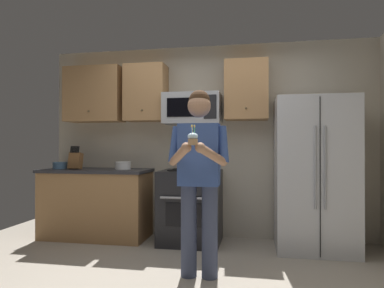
{
  "coord_description": "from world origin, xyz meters",
  "views": [
    {
      "loc": [
        0.65,
        -2.91,
        1.23
      ],
      "look_at": [
        0.07,
        0.25,
        1.25
      ],
      "focal_mm": 31.88,
      "sensor_mm": 36.0,
      "label": 1
    }
  ],
  "objects": [
    {
      "name": "cabinet_row_upper",
      "position": [
        -0.72,
        1.53,
        1.95
      ],
      "size": [
        2.78,
        0.36,
        0.76
      ],
      "color": "#9E7247"
    },
    {
      "name": "wall_back",
      "position": [
        0.0,
        1.75,
        1.3
      ],
      "size": [
        4.4,
        0.1,
        2.6
      ],
      "primitive_type": "cube",
      "color": "#B7AD99",
      "rests_on": "ground"
    },
    {
      "name": "knife_block",
      "position": [
        -1.73,
        1.33,
        1.04
      ],
      "size": [
        0.16,
        0.15,
        0.32
      ],
      "color": "brown",
      "rests_on": "counter_left"
    },
    {
      "name": "oven_range",
      "position": [
        -0.15,
        1.36,
        0.46
      ],
      "size": [
        0.76,
        0.7,
        0.93
      ],
      "color": "black",
      "rests_on": "ground"
    },
    {
      "name": "refrigerator",
      "position": [
        1.35,
        1.32,
        0.9
      ],
      "size": [
        0.9,
        0.75,
        1.8
      ],
      "color": "#B7BABF",
      "rests_on": "ground"
    },
    {
      "name": "bowl_small_colored",
      "position": [
        -1.97,
        1.35,
        0.97
      ],
      "size": [
        0.2,
        0.2,
        0.09
      ],
      "color": "#4C7299",
      "rests_on": "counter_left"
    },
    {
      "name": "counter_left",
      "position": [
        -1.45,
        1.38,
        0.46
      ],
      "size": [
        1.44,
        0.66,
        0.92
      ],
      "color": "#9E7247",
      "rests_on": "ground"
    },
    {
      "name": "microwave",
      "position": [
        -0.15,
        1.48,
        1.72
      ],
      "size": [
        0.74,
        0.41,
        0.4
      ],
      "color": "#9EA0A5"
    },
    {
      "name": "person",
      "position": [
        0.14,
        0.24,
        1.0
      ],
      "size": [
        0.6,
        0.48,
        1.76
      ],
      "color": "#383F59",
      "rests_on": "ground"
    },
    {
      "name": "ground_plane",
      "position": [
        0.0,
        0.0,
        0.0
      ],
      "size": [
        6.0,
        6.0,
        0.0
      ],
      "primitive_type": "plane",
      "color": "#9E9384"
    },
    {
      "name": "cupcake",
      "position": [
        0.14,
        -0.09,
        1.29
      ],
      "size": [
        0.09,
        0.09,
        0.17
      ],
      "color": "#A87F56"
    },
    {
      "name": "bowl_large_white",
      "position": [
        -1.09,
        1.42,
        0.97
      ],
      "size": [
        0.22,
        0.22,
        0.1
      ],
      "color": "white",
      "rests_on": "counter_left"
    }
  ]
}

